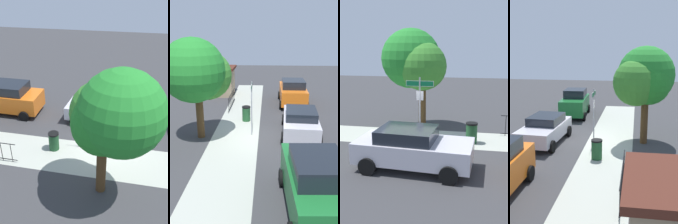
{
  "view_description": "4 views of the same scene",
  "coord_description": "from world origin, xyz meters",
  "views": [
    {
      "loc": [
        -0.87,
        10.93,
        8.08
      ],
      "look_at": [
        1.36,
        0.2,
        1.99
      ],
      "focal_mm": 40.21,
      "sensor_mm": 36.0,
      "label": 1
    },
    {
      "loc": [
        -13.07,
        -0.43,
        5.74
      ],
      "look_at": [
        0.43,
        0.27,
        1.38
      ],
      "focal_mm": 41.24,
      "sensor_mm": 36.0,
      "label": 2
    },
    {
      "loc": [
        2.88,
        -11.79,
        4.39
      ],
      "look_at": [
        0.55,
        0.86,
        1.41
      ],
      "focal_mm": 44.81,
      "sensor_mm": 36.0,
      "label": 3
    },
    {
      "loc": [
        15.91,
        2.71,
        5.37
      ],
      "look_at": [
        0.53,
        0.43,
        1.82
      ],
      "focal_mm": 46.28,
      "sensor_mm": 36.0,
      "label": 4
    }
  ],
  "objects": [
    {
      "name": "ground_plane",
      "position": [
        0.0,
        0.0,
        0.0
      ],
      "size": [
        60.0,
        60.0,
        0.0
      ],
      "primitive_type": "plane",
      "color": "#38383A"
    },
    {
      "name": "sidewalk_strip",
      "position": [
        2.0,
        1.3,
        0.0
      ],
      "size": [
        24.0,
        2.6,
        0.0
      ],
      "primitive_type": "cube",
      "color": "#A9AD9F",
      "rests_on": "ground_plane"
    },
    {
      "name": "street_sign",
      "position": [
        0.45,
        0.4,
        2.14
      ],
      "size": [
        1.26,
        0.07,
        3.09
      ],
      "color": "#9EA0A5",
      "rests_on": "ground_plane"
    },
    {
      "name": "shade_tree",
      "position": [
        -0.27,
        3.11,
        3.61
      ],
      "size": [
        3.61,
        3.42,
        5.41
      ],
      "color": "#4A331A",
      "rests_on": "ground_plane"
    },
    {
      "name": "car_green",
      "position": [
        -5.85,
        -2.02,
        1.03
      ],
      "size": [
        4.24,
        2.17,
        2.09
      ],
      "rotation": [
        0.0,
        0.0,
        0.05
      ],
      "color": "#1A682D",
      "rests_on": "ground_plane"
    },
    {
      "name": "car_silver",
      "position": [
        0.72,
        -2.35,
        0.8
      ],
      "size": [
        4.36,
        2.33,
        1.54
      ],
      "rotation": [
        0.0,
        0.0,
        -0.07
      ],
      "color": "silver",
      "rests_on": "ground_plane"
    },
    {
      "name": "car_orange",
      "position": [
        6.98,
        -2.46,
        1.0
      ],
      "size": [
        4.46,
        2.18,
        1.99
      ],
      "rotation": [
        0.0,
        0.0,
        -0.01
      ],
      "color": "orange",
      "rests_on": "ground_plane"
    },
    {
      "name": "iron_fence",
      "position": [
        6.01,
        2.3,
        0.56
      ],
      "size": [
        3.57,
        0.04,
        1.07
      ],
      "color": "black",
      "rests_on": "ground_plane"
    },
    {
      "name": "utility_shed",
      "position": [
        9.8,
        3.8,
        1.3
      ],
      "size": [
        2.81,
        2.64,
        2.55
      ],
      "color": "#998466",
      "rests_on": "ground_plane"
    },
    {
      "name": "trash_bin",
      "position": [
        2.81,
        0.9,
        0.49
      ],
      "size": [
        0.55,
        0.55,
        0.98
      ],
      "color": "#1E4C28",
      "rests_on": "ground_plane"
    }
  ]
}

